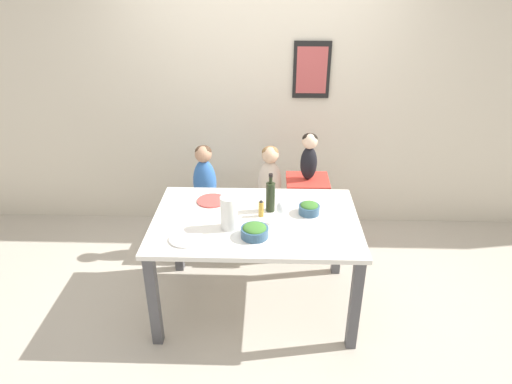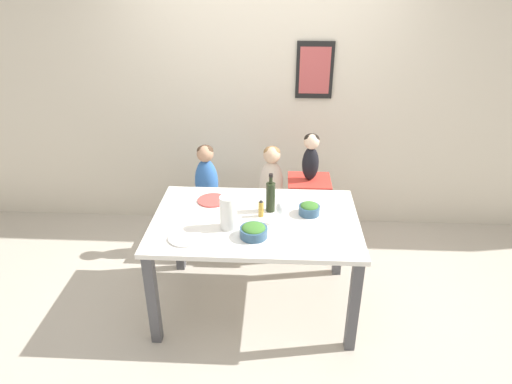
{
  "view_description": "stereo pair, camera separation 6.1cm",
  "coord_description": "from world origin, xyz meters",
  "px_view_note": "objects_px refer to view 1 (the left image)",
  "views": [
    {
      "loc": [
        0.09,
        -2.85,
        2.45
      ],
      "look_at": [
        0.0,
        0.07,
        0.96
      ],
      "focal_mm": 32.0,
      "sensor_mm": 36.0,
      "label": 1
    },
    {
      "loc": [
        0.15,
        -2.84,
        2.45
      ],
      "look_at": [
        0.0,
        0.07,
        0.96
      ],
      "focal_mm": 32.0,
      "sensor_mm": 36.0,
      "label": 2
    }
  ],
  "objects_px": {
    "chair_far_left": "(206,211)",
    "chair_far_center": "(269,212)",
    "person_child_left": "(204,175)",
    "salad_bowl_small": "(309,208)",
    "person_child_center": "(270,176)",
    "dinner_plate_front_left": "(186,239)",
    "wine_glass_near": "(281,209)",
    "person_baby_right": "(309,154)",
    "paper_towel_roll": "(229,213)",
    "wine_bottle": "(270,196)",
    "salad_bowl_large": "(255,231)",
    "dinner_plate_back_left": "(212,201)",
    "chair_right_highchair": "(307,195)"
  },
  "relations": [
    {
      "from": "chair_far_left",
      "to": "chair_far_center",
      "type": "xyz_separation_m",
      "value": [
        0.57,
        0.0,
        0.0
      ]
    },
    {
      "from": "person_child_left",
      "to": "salad_bowl_small",
      "type": "height_order",
      "value": "person_child_left"
    },
    {
      "from": "person_child_center",
      "to": "dinner_plate_front_left",
      "type": "relative_size",
      "value": 2.45
    },
    {
      "from": "wine_glass_near",
      "to": "person_baby_right",
      "type": "bearing_deg",
      "value": 72.85
    },
    {
      "from": "wine_glass_near",
      "to": "salad_bowl_small",
      "type": "xyz_separation_m",
      "value": [
        0.21,
        0.15,
        -0.08
      ]
    },
    {
      "from": "chair_far_left",
      "to": "chair_far_center",
      "type": "relative_size",
      "value": 1.0
    },
    {
      "from": "person_child_center",
      "to": "paper_towel_roll",
      "type": "distance_m",
      "value": 0.94
    },
    {
      "from": "chair_far_left",
      "to": "paper_towel_roll",
      "type": "height_order",
      "value": "paper_towel_roll"
    },
    {
      "from": "dinner_plate_front_left",
      "to": "person_child_center",
      "type": "bearing_deg",
      "value": 61.86
    },
    {
      "from": "dinner_plate_front_left",
      "to": "chair_far_center",
      "type": "bearing_deg",
      "value": 61.84
    },
    {
      "from": "wine_bottle",
      "to": "person_child_center",
      "type": "bearing_deg",
      "value": 90.49
    },
    {
      "from": "person_child_left",
      "to": "dinner_plate_front_left",
      "type": "distance_m",
      "value": 1.04
    },
    {
      "from": "salad_bowl_large",
      "to": "salad_bowl_small",
      "type": "height_order",
      "value": "same"
    },
    {
      "from": "paper_towel_roll",
      "to": "person_baby_right",
      "type": "bearing_deg",
      "value": 55.42
    },
    {
      "from": "chair_far_center",
      "to": "wine_bottle",
      "type": "bearing_deg",
      "value": -89.5
    },
    {
      "from": "person_child_left",
      "to": "dinner_plate_front_left",
      "type": "bearing_deg",
      "value": -89.19
    },
    {
      "from": "chair_far_center",
      "to": "paper_towel_roll",
      "type": "xyz_separation_m",
      "value": [
        -0.28,
        -0.88,
        0.49
      ]
    },
    {
      "from": "chair_far_left",
      "to": "wine_glass_near",
      "type": "bearing_deg",
      "value": -51.3
    },
    {
      "from": "chair_far_center",
      "to": "dinner_plate_back_left",
      "type": "bearing_deg",
      "value": -132.0
    },
    {
      "from": "person_baby_right",
      "to": "dinner_plate_front_left",
      "type": "distance_m",
      "value": 1.38
    },
    {
      "from": "chair_far_left",
      "to": "chair_far_center",
      "type": "distance_m",
      "value": 0.57
    },
    {
      "from": "dinner_plate_back_left",
      "to": "chair_right_highchair",
      "type": "bearing_deg",
      "value": 32.58
    },
    {
      "from": "wine_glass_near",
      "to": "salad_bowl_large",
      "type": "xyz_separation_m",
      "value": [
        -0.18,
        -0.18,
        -0.08
      ]
    },
    {
      "from": "chair_right_highchair",
      "to": "dinner_plate_front_left",
      "type": "height_order",
      "value": "dinner_plate_front_left"
    },
    {
      "from": "paper_towel_roll",
      "to": "dinner_plate_back_left",
      "type": "distance_m",
      "value": 0.44
    },
    {
      "from": "person_child_center",
      "to": "dinner_plate_back_left",
      "type": "xyz_separation_m",
      "value": [
        -0.45,
        -0.5,
        0.02
      ]
    },
    {
      "from": "chair_far_left",
      "to": "wine_bottle",
      "type": "bearing_deg",
      "value": -47.42
    },
    {
      "from": "person_baby_right",
      "to": "salad_bowl_small",
      "type": "bearing_deg",
      "value": -93.44
    },
    {
      "from": "paper_towel_roll",
      "to": "dinner_plate_front_left",
      "type": "relative_size",
      "value": 1.05
    },
    {
      "from": "salad_bowl_small",
      "to": "dinner_plate_back_left",
      "type": "height_order",
      "value": "salad_bowl_small"
    },
    {
      "from": "wine_bottle",
      "to": "wine_glass_near",
      "type": "distance_m",
      "value": 0.2
    },
    {
      "from": "salad_bowl_large",
      "to": "paper_towel_roll",
      "type": "bearing_deg",
      "value": 149.37
    },
    {
      "from": "chair_far_left",
      "to": "chair_right_highchair",
      "type": "distance_m",
      "value": 0.92
    },
    {
      "from": "person_child_center",
      "to": "salad_bowl_large",
      "type": "bearing_deg",
      "value": -95.65
    },
    {
      "from": "paper_towel_roll",
      "to": "person_child_center",
      "type": "bearing_deg",
      "value": 72.51
    },
    {
      "from": "chair_far_center",
      "to": "person_child_left",
      "type": "bearing_deg",
      "value": 179.91
    },
    {
      "from": "person_baby_right",
      "to": "wine_bottle",
      "type": "relative_size",
      "value": 1.38
    },
    {
      "from": "wine_bottle",
      "to": "salad_bowl_small",
      "type": "bearing_deg",
      "value": -6.89
    },
    {
      "from": "person_child_left",
      "to": "salad_bowl_large",
      "type": "xyz_separation_m",
      "value": [
        0.47,
        -0.99,
        0.05
      ]
    },
    {
      "from": "person_child_left",
      "to": "salad_bowl_small",
      "type": "distance_m",
      "value": 1.09
    },
    {
      "from": "paper_towel_roll",
      "to": "wine_bottle",
      "type": "bearing_deg",
      "value": 41.9
    },
    {
      "from": "person_baby_right",
      "to": "chair_far_center",
      "type": "bearing_deg",
      "value": -179.77
    },
    {
      "from": "dinner_plate_front_left",
      "to": "chair_far_left",
      "type": "bearing_deg",
      "value": 90.81
    },
    {
      "from": "chair_right_highchair",
      "to": "dinner_plate_back_left",
      "type": "bearing_deg",
      "value": -147.42
    },
    {
      "from": "chair_far_left",
      "to": "paper_towel_roll",
      "type": "bearing_deg",
      "value": -71.63
    },
    {
      "from": "chair_far_center",
      "to": "person_child_left",
      "type": "distance_m",
      "value": 0.68
    },
    {
      "from": "person_baby_right",
      "to": "salad_bowl_small",
      "type": "height_order",
      "value": "person_baby_right"
    },
    {
      "from": "wine_bottle",
      "to": "dinner_plate_front_left",
      "type": "distance_m",
      "value": 0.71
    },
    {
      "from": "paper_towel_roll",
      "to": "chair_far_center",
      "type": "bearing_deg",
      "value": 72.49
    },
    {
      "from": "chair_far_center",
      "to": "person_child_center",
      "type": "height_order",
      "value": "person_child_center"
    }
  ]
}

